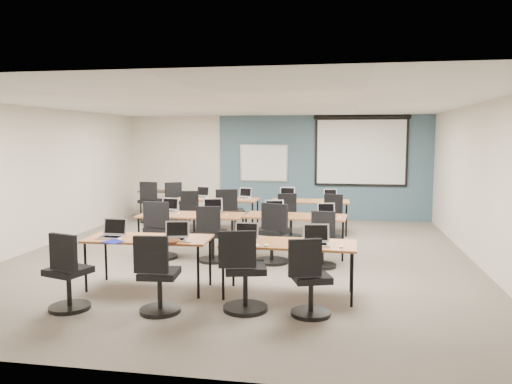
% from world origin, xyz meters
% --- Properties ---
extents(floor, '(8.00, 9.00, 0.02)m').
position_xyz_m(floor, '(0.00, 0.00, 0.00)').
color(floor, '#6B6354').
rests_on(floor, ground).
extents(ceiling, '(8.00, 9.00, 0.02)m').
position_xyz_m(ceiling, '(0.00, 0.00, 2.70)').
color(ceiling, white).
rests_on(ceiling, ground).
extents(wall_back, '(8.00, 0.04, 2.70)m').
position_xyz_m(wall_back, '(0.00, 4.50, 1.35)').
color(wall_back, beige).
rests_on(wall_back, ground).
extents(wall_front, '(8.00, 0.04, 2.70)m').
position_xyz_m(wall_front, '(0.00, -4.50, 1.35)').
color(wall_front, beige).
rests_on(wall_front, ground).
extents(wall_left, '(0.04, 9.00, 2.70)m').
position_xyz_m(wall_left, '(-4.00, 0.00, 1.35)').
color(wall_left, beige).
rests_on(wall_left, ground).
extents(wall_right, '(0.04, 9.00, 2.70)m').
position_xyz_m(wall_right, '(4.00, 0.00, 1.35)').
color(wall_right, beige).
rests_on(wall_right, ground).
extents(blue_accent_panel, '(5.50, 0.04, 2.70)m').
position_xyz_m(blue_accent_panel, '(1.25, 4.47, 1.35)').
color(blue_accent_panel, '#3D5977').
rests_on(blue_accent_panel, wall_back).
extents(whiteboard, '(1.28, 0.03, 0.98)m').
position_xyz_m(whiteboard, '(-0.30, 4.43, 1.45)').
color(whiteboard, '#A2ADB3').
rests_on(whiteboard, wall_back).
extents(projector_screen, '(2.40, 0.10, 1.82)m').
position_xyz_m(projector_screen, '(2.20, 4.41, 1.89)').
color(projector_screen, black).
rests_on(projector_screen, wall_back).
extents(training_table_front_left, '(1.73, 0.72, 0.73)m').
position_xyz_m(training_table_front_left, '(-0.91, -2.06, 0.68)').
color(training_table_front_left, olive).
rests_on(training_table_front_left, floor).
extents(training_table_front_right, '(1.78, 0.74, 0.73)m').
position_xyz_m(training_table_front_right, '(1.06, -2.05, 0.68)').
color(training_table_front_right, brown).
rests_on(training_table_front_right, floor).
extents(training_table_mid_left, '(1.90, 0.79, 0.73)m').
position_xyz_m(training_table_mid_left, '(-0.96, 0.11, 0.69)').
color(training_table_mid_left, olive).
rests_on(training_table_mid_left, floor).
extents(training_table_mid_right, '(1.81, 0.76, 0.73)m').
position_xyz_m(training_table_mid_right, '(0.93, 0.30, 0.69)').
color(training_table_mid_right, brown).
rests_on(training_table_mid_right, floor).
extents(training_table_back_left, '(1.89, 0.79, 0.73)m').
position_xyz_m(training_table_back_left, '(-1.08, 2.49, 0.69)').
color(training_table_back_left, brown).
rests_on(training_table_back_left, floor).
extents(training_table_back_right, '(1.72, 0.72, 0.73)m').
position_xyz_m(training_table_back_right, '(1.05, 2.49, 0.68)').
color(training_table_back_right, brown).
rests_on(training_table_back_right, floor).
extents(laptop_0, '(0.34, 0.29, 0.26)m').
position_xyz_m(laptop_0, '(-1.42, -2.12, 0.79)').
color(laptop_0, '#B7B7BF').
rests_on(laptop_0, training_table_front_left).
extents(mouse_0, '(0.08, 0.10, 0.03)m').
position_xyz_m(mouse_0, '(-1.23, -2.29, 0.74)').
color(mouse_0, white).
rests_on(mouse_0, training_table_front_left).
extents(task_chair_0, '(0.52, 0.51, 0.99)m').
position_xyz_m(task_chair_0, '(-1.55, -3.10, 0.41)').
color(task_chair_0, black).
rests_on(task_chair_0, floor).
extents(laptop_1, '(0.33, 0.28, 0.25)m').
position_xyz_m(laptop_1, '(-0.49, -2.14, 0.79)').
color(laptop_1, '#ADADAD').
rests_on(laptop_1, training_table_front_left).
extents(mouse_1, '(0.07, 0.10, 0.04)m').
position_xyz_m(mouse_1, '(-0.27, -2.27, 0.74)').
color(mouse_1, white).
rests_on(mouse_1, training_table_front_left).
extents(task_chair_1, '(0.50, 0.50, 0.98)m').
position_xyz_m(task_chair_1, '(-0.42, -3.01, 0.41)').
color(task_chair_1, black).
rests_on(task_chair_1, floor).
extents(laptop_2, '(0.32, 0.27, 0.24)m').
position_xyz_m(laptop_2, '(0.47, -2.06, 0.79)').
color(laptop_2, '#B7B7B9').
rests_on(laptop_2, training_table_front_right).
extents(mouse_2, '(0.07, 0.11, 0.04)m').
position_xyz_m(mouse_2, '(0.80, -2.32, 0.74)').
color(mouse_2, white).
rests_on(mouse_2, training_table_front_right).
extents(task_chair_2, '(0.56, 0.56, 1.03)m').
position_xyz_m(task_chair_2, '(0.58, -2.76, 0.43)').
color(task_chair_2, black).
rests_on(task_chair_2, floor).
extents(laptop_3, '(0.35, 0.29, 0.26)m').
position_xyz_m(laptop_3, '(1.42, -2.11, 0.79)').
color(laptop_3, silver).
rests_on(laptop_3, training_table_front_right).
extents(mouse_3, '(0.08, 0.11, 0.03)m').
position_xyz_m(mouse_3, '(1.75, -2.24, 0.74)').
color(mouse_3, white).
rests_on(mouse_3, training_table_front_right).
extents(task_chair_3, '(0.50, 0.48, 0.96)m').
position_xyz_m(task_chair_3, '(1.39, -2.79, 0.40)').
color(task_chair_3, black).
rests_on(task_chair_3, floor).
extents(laptop_4, '(0.33, 0.28, 0.25)m').
position_xyz_m(laptop_4, '(-1.48, 0.36, 0.79)').
color(laptop_4, '#B8B8C7').
rests_on(laptop_4, training_table_mid_left).
extents(mouse_4, '(0.08, 0.10, 0.03)m').
position_xyz_m(mouse_4, '(-1.18, 0.06, 0.74)').
color(mouse_4, white).
rests_on(mouse_4, training_table_mid_left).
extents(task_chair_4, '(0.56, 0.56, 1.03)m').
position_xyz_m(task_chair_4, '(-1.38, -0.38, 0.43)').
color(task_chair_4, black).
rests_on(task_chair_4, floor).
extents(laptop_5, '(0.35, 0.30, 0.27)m').
position_xyz_m(laptop_5, '(-0.63, 0.32, 0.80)').
color(laptop_5, '#A3A3AA').
rests_on(laptop_5, training_table_mid_left).
extents(mouse_5, '(0.06, 0.09, 0.03)m').
position_xyz_m(mouse_5, '(-0.29, 0.08, 0.74)').
color(mouse_5, white).
rests_on(mouse_5, training_table_mid_left).
extents(task_chair_5, '(0.50, 0.50, 0.98)m').
position_xyz_m(task_chair_5, '(-0.43, -0.45, 0.40)').
color(task_chair_5, black).
rests_on(task_chair_5, floor).
extents(laptop_6, '(0.35, 0.29, 0.26)m').
position_xyz_m(laptop_6, '(0.53, 0.31, 0.79)').
color(laptop_6, silver).
rests_on(laptop_6, training_table_mid_right).
extents(mouse_6, '(0.07, 0.10, 0.03)m').
position_xyz_m(mouse_6, '(0.76, 0.08, 0.74)').
color(mouse_6, white).
rests_on(mouse_6, training_table_mid_right).
extents(task_chair_6, '(0.59, 0.57, 1.05)m').
position_xyz_m(task_chair_6, '(0.60, -0.36, 0.44)').
color(task_chair_6, black).
rests_on(task_chair_6, floor).
extents(laptop_7, '(0.31, 0.27, 0.24)m').
position_xyz_m(laptop_7, '(1.47, 0.22, 0.79)').
color(laptop_7, silver).
rests_on(laptop_7, training_table_mid_right).
extents(mouse_7, '(0.07, 0.10, 0.03)m').
position_xyz_m(mouse_7, '(1.72, 0.12, 0.74)').
color(mouse_7, white).
rests_on(mouse_7, training_table_mid_right).
extents(task_chair_7, '(0.47, 0.47, 0.96)m').
position_xyz_m(task_chair_7, '(1.45, -0.52, 0.39)').
color(task_chair_7, black).
rests_on(task_chair_7, floor).
extents(laptop_8, '(0.34, 0.29, 0.26)m').
position_xyz_m(laptop_8, '(-1.49, 2.65, 0.79)').
color(laptop_8, '#AEAEB0').
rests_on(laptop_8, training_table_back_left).
extents(mouse_8, '(0.06, 0.09, 0.03)m').
position_xyz_m(mouse_8, '(-1.32, 2.47, 0.74)').
color(mouse_8, white).
rests_on(mouse_8, training_table_back_left).
extents(task_chair_8, '(0.48, 0.48, 0.97)m').
position_xyz_m(task_chair_8, '(-1.50, 1.96, 0.40)').
color(task_chair_8, black).
rests_on(task_chair_8, floor).
extents(laptop_9, '(0.31, 0.26, 0.24)m').
position_xyz_m(laptop_9, '(-0.47, 2.68, 0.79)').
color(laptop_9, '#B7B7BC').
rests_on(laptop_9, training_table_back_left).
extents(mouse_9, '(0.07, 0.11, 0.04)m').
position_xyz_m(mouse_9, '(-0.31, 2.49, 0.74)').
color(mouse_9, white).
rests_on(mouse_9, training_table_back_left).
extents(task_chair_9, '(0.59, 0.57, 1.04)m').
position_xyz_m(task_chair_9, '(-0.59, 1.75, 0.43)').
color(task_chair_9, black).
rests_on(task_chair_9, floor).
extents(laptop_10, '(0.35, 0.29, 0.26)m').
position_xyz_m(laptop_10, '(0.50, 2.73, 0.79)').
color(laptop_10, '#B2B2BD').
rests_on(laptop_10, training_table_back_right).
extents(mouse_10, '(0.07, 0.11, 0.04)m').
position_xyz_m(mouse_10, '(0.69, 2.46, 0.74)').
color(mouse_10, white).
rests_on(mouse_10, training_table_back_right).
extents(task_chair_10, '(0.50, 0.48, 0.97)m').
position_xyz_m(task_chair_10, '(0.67, 1.83, 0.40)').
color(task_chair_10, black).
rests_on(task_chair_10, floor).
extents(laptop_11, '(0.31, 0.26, 0.24)m').
position_xyz_m(laptop_11, '(1.49, 2.75, 0.79)').
color(laptop_11, '#AEADB0').
rests_on(laptop_11, training_table_back_right).
extents(mouse_11, '(0.07, 0.09, 0.03)m').
position_xyz_m(mouse_11, '(1.71, 2.43, 0.74)').
color(mouse_11, white).
rests_on(mouse_11, training_table_back_right).
extents(task_chair_11, '(0.48, 0.48, 0.96)m').
position_xyz_m(task_chair_11, '(1.54, 1.92, 0.39)').
color(task_chair_11, black).
rests_on(task_chair_11, floor).
extents(blue_mousepad, '(0.30, 0.28, 0.01)m').
position_xyz_m(blue_mousepad, '(-1.27, -2.43, 0.73)').
color(blue_mousepad, '#0E15A0').
rests_on(blue_mousepad, training_table_front_left).
extents(snack_bowl, '(0.31, 0.31, 0.07)m').
position_xyz_m(snack_bowl, '(-0.46, -2.45, 0.76)').
color(snack_bowl, brown).
rests_on(snack_bowl, training_table_front_left).
extents(snack_plate, '(0.25, 0.25, 0.01)m').
position_xyz_m(snack_plate, '(0.61, -2.32, 0.74)').
color(snack_plate, white).
rests_on(snack_plate, training_table_front_right).
extents(coffee_cup, '(0.10, 0.10, 0.07)m').
position_xyz_m(coffee_cup, '(0.57, -2.34, 0.78)').
color(coffee_cup, white).
rests_on(coffee_cup, snack_plate).
extents(utility_table, '(0.94, 0.52, 0.75)m').
position_xyz_m(utility_table, '(-2.98, 3.73, 0.66)').
color(utility_table, '#382C1C').
rests_on(utility_table, floor).
extents(spare_chair_a, '(0.60, 0.53, 1.01)m').
position_xyz_m(spare_chair_a, '(-2.34, 3.48, 0.42)').
color(spare_chair_a, black).
rests_on(spare_chair_a, floor).
extents(spare_chair_b, '(0.56, 0.56, 1.04)m').
position_xyz_m(spare_chair_b, '(-2.99, 3.20, 0.43)').
color(spare_chair_b, black).
rests_on(spare_chair_b, floor).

